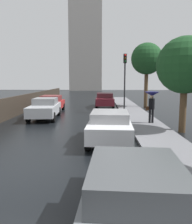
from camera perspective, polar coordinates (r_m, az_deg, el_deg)
name	(u,v)px	position (r m, az deg, el deg)	size (l,w,h in m)	color
ground	(18,178)	(7.23, -18.65, -15.18)	(120.00, 120.00, 0.00)	black
car_silver_near_kerb	(45,108)	(17.19, -12.48, 0.97)	(2.08, 4.66, 1.48)	#B2B5BA
car_maroon_mid_road	(105,100)	(24.01, 2.20, 3.04)	(1.92, 4.59, 1.47)	maroon
car_grey_far_ahead	(135,194)	(4.54, 9.50, -19.34)	(2.10, 4.49, 1.36)	slate
car_white_behind_camera	(110,126)	(10.37, 3.38, -3.40)	(2.05, 3.98, 1.39)	silver
car_red_far_lane	(51,103)	(20.76, -10.91, 2.11)	(1.86, 3.86, 1.45)	maroon
pedestrian_with_umbrella_near	(152,99)	(14.63, 13.57, 3.19)	(0.91, 0.91, 1.93)	black
traffic_light	(125,72)	(19.66, 7.13, 9.70)	(0.26, 0.39, 4.79)	black
street_tree_mid	(185,66)	(13.07, 21.12, 10.60)	(2.96, 2.96, 5.03)	#4C3823
street_tree_far	(147,59)	(23.97, 12.42, 12.59)	(3.12, 3.12, 6.44)	#4C3823
distant_tower	(85,39)	(64.90, -2.65, 17.50)	(8.89, 7.35, 29.94)	#9E9993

